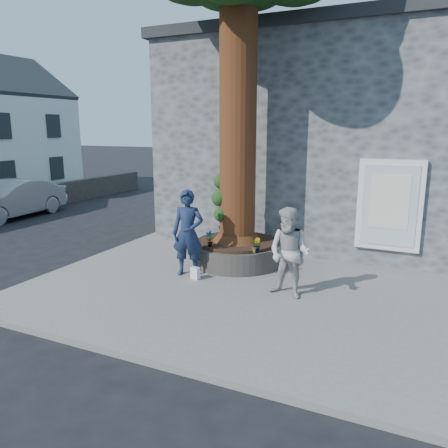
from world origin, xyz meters
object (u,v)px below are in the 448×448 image
at_px(man, 188,233).
at_px(woman, 289,253).
at_px(planter, 237,252).
at_px(car_silver, 12,199).

relative_size(man, woman, 1.09).
bearing_deg(planter, woman, -41.67).
height_order(man, woman, man).
bearing_deg(woman, man, -175.55).
distance_m(planter, woman, 2.58).
bearing_deg(car_silver, man, -22.02).
height_order(man, car_silver, man).
relative_size(planter, woman, 1.23).
xyz_separation_m(planter, man, (-0.67, -1.34, 0.72)).
bearing_deg(woman, planter, 149.97).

